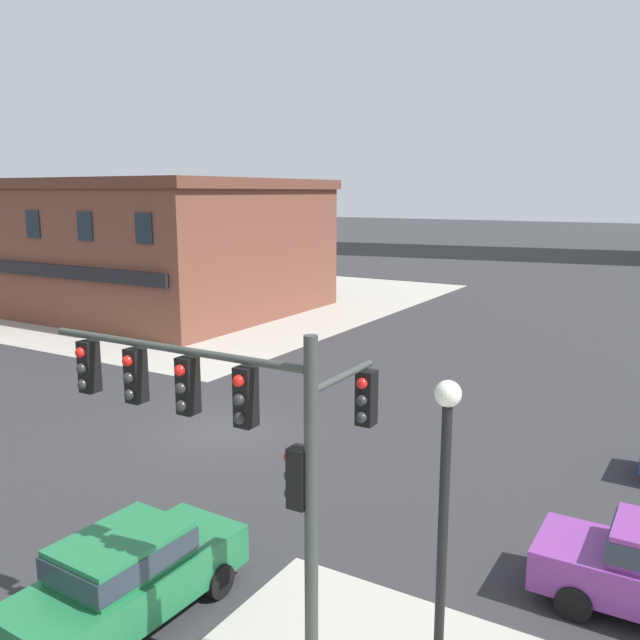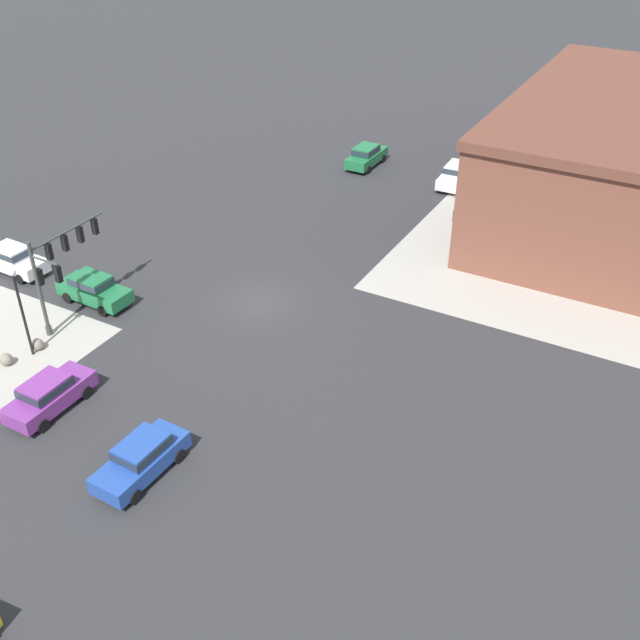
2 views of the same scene
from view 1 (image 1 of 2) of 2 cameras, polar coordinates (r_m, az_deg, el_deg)
ground_plane at (r=21.45m, az=-8.40°, el=-9.47°), size 320.00×320.00×0.00m
sidewalk_far_corner at (r=48.91m, az=-11.87°, el=1.98°), size 32.00×32.00×0.02m
traffic_signal_main at (r=10.29m, az=-6.68°, el=-10.14°), size 5.29×2.09×5.55m
street_lamp_corner_near at (r=9.51m, az=10.58°, el=-15.88°), size 0.36×0.36×5.03m
car_main_southbound_far at (r=12.78m, az=-16.24°, el=-20.24°), size 2.01×4.46×1.68m
storefront_block_near_corner at (r=46.53m, az=-17.15°, el=6.38°), size 25.66×15.74×8.20m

